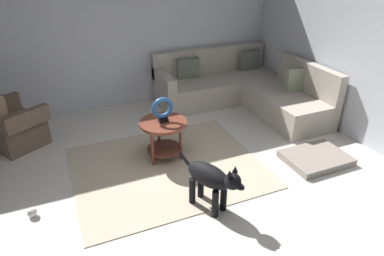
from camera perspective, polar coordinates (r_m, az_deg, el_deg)
The scene contains 10 objects.
ground_plane at distance 3.80m, azimuth -2.77°, elevation -13.25°, with size 6.00×6.00×0.10m, color silver.
wall_back at distance 5.82m, azimuth -13.77°, elevation 16.26°, with size 6.00×0.12×2.70m, color silver.
area_rug at distance 4.33m, azimuth -4.20°, elevation -6.55°, with size 2.30×1.90×0.01m, color #BCAD93.
sectional_couch at distance 5.96m, azimuth 8.39°, elevation 6.38°, with size 2.20×2.25×0.88m.
armchair at distance 5.21m, azimuth -28.04°, elevation 0.31°, with size 0.93×1.00×0.88m.
side_table at distance 4.30m, azimuth -4.81°, elevation -0.38°, with size 0.60×0.60×0.54m.
torus_sculpture at distance 4.17m, azimuth -4.97°, elevation 3.18°, with size 0.28×0.08×0.33m.
dog_bed_mat at distance 4.70m, azimuth 20.11°, elevation -4.76°, with size 0.80×0.60×0.09m, color gray.
dog at distance 3.49m, azimuth 3.30°, elevation -8.56°, with size 0.43×0.79×0.63m.
dog_toy_ball at distance 3.95m, azimuth -25.34°, elevation -12.73°, with size 0.10×0.10×0.10m, color silver.
Camera 1 is at (-0.96, -2.70, 2.45)m, focal length 31.68 mm.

